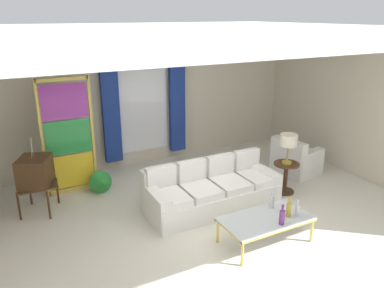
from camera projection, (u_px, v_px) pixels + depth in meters
name	position (u px, v px, depth m)	size (l,w,h in m)	color
ground_plane	(214.00, 219.00, 6.36)	(16.00, 16.00, 0.00)	silver
wall_rear	(144.00, 97.00, 8.43)	(8.00, 0.12, 3.00)	beige
wall_right	(350.00, 102.00, 7.98)	(0.12, 7.00, 3.00)	beige
ceiling_slab	(192.00, 29.00, 6.04)	(8.00, 7.60, 0.04)	white
curtained_window	(144.00, 88.00, 8.18)	(2.00, 0.17, 2.70)	white
couch_white_long	(210.00, 190.00, 6.70)	(2.34, 0.93, 0.86)	white
coffee_table	(266.00, 220.00, 5.61)	(1.33, 0.71, 0.41)	silver
bottle_blue_decanter	(272.00, 202.00, 5.85)	(0.07, 0.07, 0.28)	silver
bottle_crystal_tall	(289.00, 209.00, 5.60)	(0.07, 0.07, 0.31)	gold
bottle_amber_squat	(297.00, 209.00, 5.61)	(0.06, 0.06, 0.28)	silver
bottle_ruby_flask	(282.00, 216.00, 5.39)	(0.08, 0.08, 0.32)	#753384
vintage_tv	(35.00, 173.00, 6.38)	(0.70, 0.74, 1.35)	#472D19
armchair_white	(295.00, 161.00, 8.10)	(0.95, 0.94, 0.80)	white
stained_glass_divider	(68.00, 139.00, 7.01)	(0.95, 0.05, 2.20)	gold
peacock_figurine	(102.00, 184.00, 7.17)	(0.44, 0.60, 0.50)	beige
round_side_table	(286.00, 175.00, 7.21)	(0.48, 0.48, 0.59)	#472D19
table_lamp_brass	(289.00, 141.00, 6.99)	(0.32, 0.32, 0.57)	#B29338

